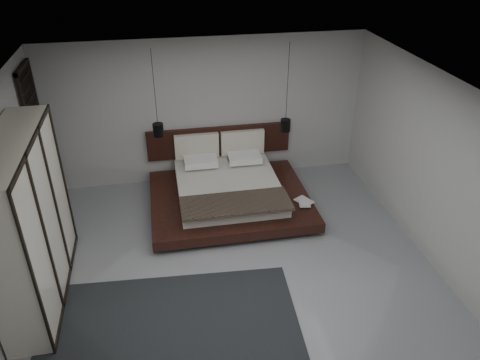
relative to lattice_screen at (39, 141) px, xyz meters
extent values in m
plane|color=gray|center=(2.95, -2.45, -1.30)|extent=(6.00, 6.00, 0.00)
plane|color=white|center=(2.95, -2.45, 1.50)|extent=(6.00, 6.00, 0.00)
plane|color=#AEAEAB|center=(2.95, 0.55, 0.10)|extent=(6.00, 0.00, 6.00)
plane|color=#AEAEAB|center=(5.95, -2.45, 0.10)|extent=(0.00, 6.00, 6.00)
cube|color=black|center=(0.00, 0.00, 0.00)|extent=(0.05, 0.90, 2.60)
cube|color=black|center=(3.17, -0.70, -1.26)|extent=(2.20, 1.80, 0.08)
cube|color=black|center=(3.17, -0.70, -1.13)|extent=(2.81, 2.30, 0.18)
cube|color=silver|center=(3.17, -0.57, -0.93)|extent=(1.80, 2.00, 0.22)
cube|color=black|center=(3.17, -1.35, -0.79)|extent=(1.82, 0.70, 0.05)
cube|color=white|center=(2.75, 0.20, -0.76)|extent=(0.62, 0.40, 0.12)
cube|color=white|center=(3.59, 0.20, -0.76)|extent=(0.62, 0.40, 0.12)
cube|color=white|center=(2.75, 0.06, -0.70)|extent=(0.62, 0.40, 0.12)
cube|color=white|center=(3.59, 0.06, -0.70)|extent=(0.62, 0.40, 0.12)
cube|color=black|center=(3.17, 0.51, -0.52)|extent=(2.81, 0.08, 0.60)
cube|color=silver|center=(2.72, 0.42, -0.55)|extent=(0.85, 0.10, 0.50)
cube|color=silver|center=(3.62, 0.42, -0.55)|extent=(0.85, 0.10, 0.50)
imported|color=#99724C|center=(4.32, -1.20, -1.02)|extent=(0.35, 0.38, 0.03)
imported|color=#99724C|center=(4.30, -1.23, -1.00)|extent=(0.24, 0.30, 0.02)
cylinder|color=black|center=(2.02, -0.10, 0.85)|extent=(0.01, 0.01, 1.31)
cylinder|color=black|center=(2.02, -0.10, 0.08)|extent=(0.19, 0.19, 0.23)
cylinder|color=#FFE0B2|center=(2.02, -0.10, -0.02)|extent=(0.14, 0.14, 0.01)
cylinder|color=black|center=(4.32, -0.10, 0.80)|extent=(0.01, 0.01, 1.40)
cylinder|color=black|center=(4.32, -0.10, -0.01)|extent=(0.18, 0.18, 0.22)
cylinder|color=#FFE0B2|center=(4.32, -0.10, -0.11)|extent=(0.14, 0.14, 0.01)
cube|color=beige|center=(0.25, -2.33, -0.13)|extent=(0.54, 2.34, 2.34)
cube|color=black|center=(0.53, -2.33, 1.01)|extent=(0.03, 2.34, 0.06)
cube|color=black|center=(0.53, -2.33, -1.27)|extent=(0.03, 2.34, 0.06)
cube|color=black|center=(0.53, -3.50, -0.13)|extent=(0.03, 0.05, 2.34)
cube|color=black|center=(0.53, -2.72, -0.13)|extent=(0.03, 0.05, 2.34)
cube|color=black|center=(0.53, -1.94, -0.13)|extent=(0.03, 0.05, 2.34)
cube|color=black|center=(0.53, -1.16, -0.13)|extent=(0.03, 0.05, 2.34)
cube|color=black|center=(1.93, -3.57, -1.29)|extent=(3.49, 2.59, 0.01)
camera|label=1|loc=(2.04, -7.74, 3.41)|focal=35.00mm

